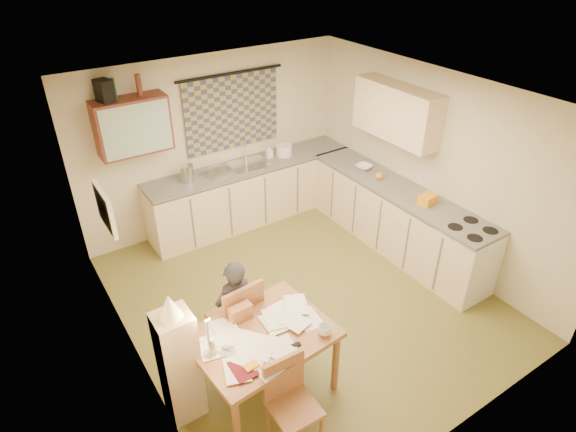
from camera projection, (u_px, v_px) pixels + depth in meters
floor at (303, 297)px, 5.94m from camera, size 4.00×4.50×0.02m
ceiling at (307, 97)px, 4.63m from camera, size 4.00×4.50×0.02m
wall_back at (214, 142)px, 6.89m from camera, size 4.00×0.02×2.50m
wall_front at (474, 335)px, 3.68m from camera, size 4.00×0.02×2.50m
wall_left at (123, 272)px, 4.34m from camera, size 0.02×4.50×2.50m
wall_right at (431, 166)px, 6.23m from camera, size 0.02×4.50×2.50m
window_blind at (232, 112)px, 6.80m from camera, size 1.45×0.03×1.05m
curtain_rod at (230, 74)px, 6.50m from camera, size 1.60×0.04×0.04m
wall_cabinet at (133, 126)px, 5.94m from camera, size 0.90×0.34×0.70m
wall_cabinet_glass at (137, 130)px, 5.82m from camera, size 0.84×0.02×0.64m
upper_cabinet_right at (397, 112)px, 6.22m from camera, size 0.34×1.30×0.70m
framed_print at (105, 209)px, 4.41m from camera, size 0.04×0.50×0.40m
print_canvas at (108, 208)px, 4.42m from camera, size 0.01×0.42×0.32m
counter_back at (255, 191)px, 7.31m from camera, size 3.30×0.62×0.92m
counter_right at (395, 218)px, 6.65m from camera, size 0.62×2.95×0.92m
stove at (465, 261)px, 5.80m from camera, size 0.59×0.59×0.91m
sink at (249, 167)px, 7.05m from camera, size 0.59×0.50×0.10m
tap at (246, 151)px, 7.11m from camera, size 0.04×0.04×0.28m
dish_rack at (216, 172)px, 6.76m from camera, size 0.43×0.40×0.06m
kettle at (187, 173)px, 6.52m from camera, size 0.21×0.21×0.24m
mixing_bowl at (284, 150)px, 7.27m from camera, size 0.28×0.28×0.16m
soap_bottle at (269, 152)px, 7.19m from camera, size 0.10×0.10×0.19m
bowl at (364, 167)px, 6.90m from camera, size 0.33×0.33×0.06m
orange_bag at (428, 199)px, 6.03m from camera, size 0.24×0.19×0.12m
fruit_orange at (379, 176)px, 6.60m from camera, size 0.10×0.10×0.10m
speaker at (104, 91)px, 5.57m from camera, size 0.21×0.24×0.26m
bottle_green at (113, 89)px, 5.62m from camera, size 0.09×0.09×0.26m
bottle_brown at (139, 85)px, 5.76m from camera, size 0.08×0.08×0.26m
dining_table at (263, 362)px, 4.57m from camera, size 1.32×1.05×0.75m
chair_far at (236, 331)px, 5.01m from camera, size 0.49×0.49×1.00m
chair_near at (293, 419)px, 4.17m from camera, size 0.41×0.41×0.87m
person at (235, 310)px, 4.86m from camera, size 0.48×0.35×1.19m
shelf_stand at (180, 366)px, 4.26m from camera, size 0.32×0.30×1.19m
lampshade at (169, 306)px, 3.89m from camera, size 0.20×0.20×0.22m
letter_rack at (241, 313)px, 4.49m from camera, size 0.22×0.11×0.16m
mug at (325, 330)px, 4.35m from camera, size 0.19×0.19×0.10m
magazine at (233, 374)px, 3.97m from camera, size 0.21×0.27×0.02m
book at (231, 361)px, 4.09m from camera, size 0.30×0.32×0.02m
orange_box at (251, 367)px, 4.03m from camera, size 0.13×0.09×0.04m
eyeglasses at (294, 346)px, 4.24m from camera, size 0.13×0.05×0.02m
candle_holder at (212, 347)px, 4.13m from camera, size 0.06×0.06×0.18m
candle at (207, 330)px, 4.01m from camera, size 0.03×0.03×0.22m
candle_flame at (209, 319)px, 3.95m from camera, size 0.02×0.02×0.02m
papers at (259, 339)px, 4.30m from camera, size 1.21×0.91×0.03m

